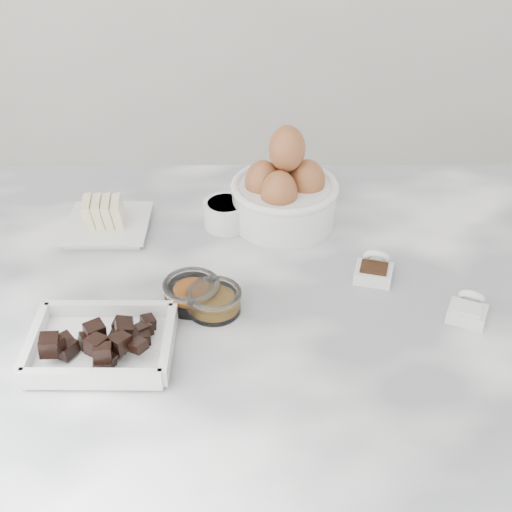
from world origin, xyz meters
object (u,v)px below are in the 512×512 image
(honey_bowl, at_px, (214,300))
(zest_bowl, at_px, (192,292))
(salt_spoon, at_px, (468,309))
(egg_bowl, at_px, (285,192))
(butter_plate, at_px, (106,219))
(chocolate_dish, at_px, (101,341))
(sugar_ramekin, at_px, (226,213))
(vanilla_spoon, at_px, (374,269))

(honey_bowl, relative_size, zest_bowl, 0.95)
(salt_spoon, bearing_deg, egg_bowl, 134.39)
(egg_bowl, bearing_deg, butter_plate, -174.99)
(honey_bowl, bearing_deg, chocolate_dish, -148.39)
(butter_plate, xyz_separation_m, salt_spoon, (0.56, -0.24, -0.01))
(chocolate_dish, bearing_deg, egg_bowl, 52.37)
(zest_bowl, bearing_deg, chocolate_dish, -136.37)
(sugar_ramekin, xyz_separation_m, honey_bowl, (-0.01, -0.23, -0.01))
(honey_bowl, bearing_deg, egg_bowl, 65.66)
(butter_plate, xyz_separation_m, vanilla_spoon, (0.44, -0.14, -0.01))
(butter_plate, bearing_deg, vanilla_spoon, -17.46)
(butter_plate, distance_m, vanilla_spoon, 0.46)
(sugar_ramekin, xyz_separation_m, egg_bowl, (0.10, 0.02, 0.03))
(egg_bowl, distance_m, honey_bowl, 0.27)
(salt_spoon, bearing_deg, butter_plate, 157.26)
(vanilla_spoon, bearing_deg, sugar_ramekin, 147.56)
(salt_spoon, bearing_deg, vanilla_spoon, 141.54)
(butter_plate, height_order, sugar_ramekin, butter_plate)
(zest_bowl, relative_size, vanilla_spoon, 1.09)
(egg_bowl, height_order, honey_bowl, egg_bowl)
(chocolate_dish, bearing_deg, salt_spoon, 8.30)
(chocolate_dish, bearing_deg, zest_bowl, 43.63)
(zest_bowl, distance_m, vanilla_spoon, 0.29)
(butter_plate, height_order, egg_bowl, egg_bowl)
(chocolate_dish, relative_size, sugar_ramekin, 2.55)
(vanilla_spoon, xyz_separation_m, salt_spoon, (0.12, -0.10, -0.00))
(egg_bowl, xyz_separation_m, zest_bowl, (-0.15, -0.23, -0.04))
(zest_bowl, bearing_deg, sugar_ramekin, 78.24)
(butter_plate, bearing_deg, sugar_ramekin, 3.17)
(honey_bowl, bearing_deg, sugar_ramekin, 87.44)
(butter_plate, relative_size, honey_bowl, 1.70)
(butter_plate, height_order, honey_bowl, butter_plate)
(chocolate_dish, xyz_separation_m, sugar_ramekin, (0.16, 0.32, 0.00))
(sugar_ramekin, bearing_deg, chocolate_dish, -116.31)
(chocolate_dish, bearing_deg, sugar_ramekin, 63.69)
(sugar_ramekin, height_order, salt_spoon, sugar_ramekin)
(butter_plate, distance_m, sugar_ramekin, 0.21)
(egg_bowl, bearing_deg, honey_bowl, -114.34)
(chocolate_dish, xyz_separation_m, vanilla_spoon, (0.40, 0.17, -0.01))
(honey_bowl, height_order, vanilla_spoon, vanilla_spoon)
(sugar_ramekin, bearing_deg, salt_spoon, -34.60)
(egg_bowl, distance_m, salt_spoon, 0.37)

